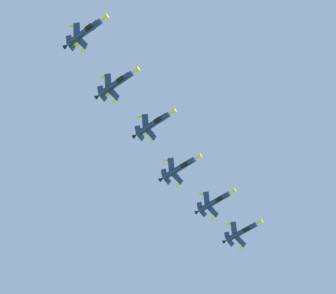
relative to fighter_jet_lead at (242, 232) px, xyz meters
name	(u,v)px	position (x,y,z in m)	size (l,w,h in m)	color
fighter_jet_lead	(242,232)	(0.00, 0.00, 0.00)	(14.05, 10.52, 7.14)	navy
fighter_jet_left_wing	(215,202)	(-9.76, -12.96, -0.54)	(14.05, 10.54, 7.21)	navy
fighter_jet_right_wing	(180,168)	(-21.48, -28.27, -4.28)	(14.05, 10.56, 7.31)	navy
fighter_jet_left_outer	(154,124)	(-29.25, -43.36, -3.29)	(14.05, 10.67, 7.72)	navy
fighter_jet_right_outer	(117,84)	(-39.67, -56.78, -3.73)	(14.05, 10.59, 7.40)	navy
fighter_jet_trail_slot	(85,32)	(-47.75, -71.72, -1.95)	(14.05, 10.61, 7.51)	navy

